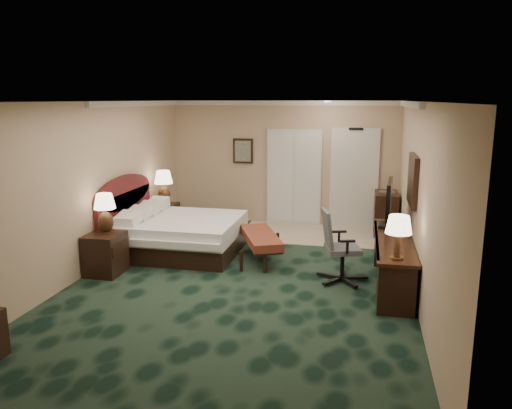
% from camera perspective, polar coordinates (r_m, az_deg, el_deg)
% --- Properties ---
extents(floor, '(5.00, 7.50, 0.00)m').
position_cam_1_polar(floor, '(7.78, -1.41, -8.62)').
color(floor, black).
rests_on(floor, ground).
extents(ceiling, '(5.00, 7.50, 0.00)m').
position_cam_1_polar(ceiling, '(7.28, -1.53, 11.69)').
color(ceiling, white).
rests_on(ceiling, wall_back).
extents(wall_back, '(5.00, 0.00, 2.70)m').
position_cam_1_polar(wall_back, '(11.05, 3.12, 4.76)').
color(wall_back, tan).
rests_on(wall_back, ground).
extents(wall_front, '(5.00, 0.00, 2.70)m').
position_cam_1_polar(wall_front, '(3.99, -14.36, -8.73)').
color(wall_front, tan).
rests_on(wall_front, ground).
extents(wall_left, '(0.00, 7.50, 2.70)m').
position_cam_1_polar(wall_left, '(8.35, -18.39, 1.81)').
color(wall_left, tan).
rests_on(wall_left, ground).
extents(wall_right, '(0.00, 7.50, 2.70)m').
position_cam_1_polar(wall_right, '(7.25, 18.10, 0.36)').
color(wall_right, tan).
rests_on(wall_right, ground).
extents(crown_molding, '(5.00, 7.50, 0.10)m').
position_cam_1_polar(crown_molding, '(7.28, -1.52, 11.30)').
color(crown_molding, silver).
rests_on(crown_molding, wall_back).
extents(tile_patch, '(3.20, 1.70, 0.01)m').
position_cam_1_polar(tile_patch, '(10.38, 7.21, -3.37)').
color(tile_patch, beige).
rests_on(tile_patch, ground).
extents(headboard, '(0.12, 2.00, 1.40)m').
position_cam_1_polar(headboard, '(9.31, -14.72, -1.05)').
color(headboard, '#461415').
rests_on(headboard, ground).
extents(entry_door, '(1.02, 0.06, 2.18)m').
position_cam_1_polar(entry_door, '(10.93, 11.14, 2.88)').
color(entry_door, silver).
rests_on(entry_door, ground).
extents(closet_doors, '(1.20, 0.06, 2.10)m').
position_cam_1_polar(closet_doors, '(11.02, 4.35, 3.14)').
color(closet_doors, silver).
rests_on(closet_doors, ground).
extents(wall_art, '(0.45, 0.06, 0.55)m').
position_cam_1_polar(wall_art, '(11.16, -1.49, 6.13)').
color(wall_art, '#51615B').
rests_on(wall_art, wall_back).
extents(wall_mirror, '(0.05, 0.95, 0.75)m').
position_cam_1_polar(wall_mirror, '(7.80, 17.48, 2.68)').
color(wall_mirror, white).
rests_on(wall_mirror, wall_right).
extents(bed, '(1.99, 1.85, 0.63)m').
position_cam_1_polar(bed, '(9.14, -8.29, -3.50)').
color(bed, white).
rests_on(bed, ground).
extents(nightstand_near, '(0.52, 0.60, 0.66)m').
position_cam_1_polar(nightstand_near, '(8.30, -16.84, -5.41)').
color(nightstand_near, black).
rests_on(nightstand_near, ground).
extents(nightstand_far, '(0.50, 0.57, 0.62)m').
position_cam_1_polar(nightstand_far, '(10.44, -10.44, -1.65)').
color(nightstand_far, black).
rests_on(nightstand_far, ground).
extents(lamp_near, '(0.43, 0.43, 0.64)m').
position_cam_1_polar(lamp_near, '(8.18, -16.85, -0.99)').
color(lamp_near, black).
rests_on(lamp_near, nightstand_near).
extents(lamp_far, '(0.47, 0.47, 0.70)m').
position_cam_1_polar(lamp_far, '(10.28, -10.51, 1.91)').
color(lamp_far, black).
rests_on(lamp_far, nightstand_far).
extents(bed_bench, '(1.00, 1.50, 0.48)m').
position_cam_1_polar(bed_bench, '(8.61, 0.53, -4.87)').
color(bed_bench, brown).
rests_on(bed_bench, ground).
extents(desk, '(0.53, 2.46, 0.71)m').
position_cam_1_polar(desk, '(7.78, 15.31, -6.29)').
color(desk, black).
rests_on(desk, ground).
extents(tv, '(0.16, 0.97, 0.75)m').
position_cam_1_polar(tv, '(8.26, 14.95, 0.05)').
color(tv, black).
rests_on(tv, desk).
extents(desk_lamp, '(0.42, 0.42, 0.59)m').
position_cam_1_polar(desk_lamp, '(6.64, 15.93, -3.62)').
color(desk_lamp, black).
rests_on(desk_lamp, desk).
extents(desk_chair, '(0.79, 0.76, 1.12)m').
position_cam_1_polar(desk_chair, '(7.68, 9.90, -4.69)').
color(desk_chair, '#4D4C57').
rests_on(desk_chair, ground).
extents(minibar, '(0.46, 0.82, 0.87)m').
position_cam_1_polar(minibar, '(10.54, 14.59, -1.02)').
color(minibar, black).
rests_on(minibar, ground).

